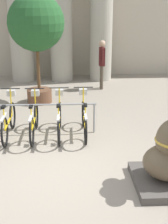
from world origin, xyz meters
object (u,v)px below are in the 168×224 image
at_px(bicycle_5, 84,118).
at_px(person_pedestrian, 102,60).
at_px(bicycle_4, 59,119).
at_px(bicycle_3, 34,120).
at_px(bicycle_2, 9,120).
at_px(potted_tree, 36,27).

height_order(bicycle_5, person_pedestrian, person_pedestrian).
bearing_deg(bicycle_4, bicycle_3, -177.41).
bearing_deg(bicycle_3, bicycle_4, 2.59).
bearing_deg(bicycle_2, bicycle_4, 0.56).
xyz_separation_m(bicycle_3, bicycle_4, (0.60, 0.03, 0.00)).
relative_size(bicycle_2, person_pedestrian, 0.98).
bearing_deg(bicycle_3, person_pedestrian, 64.09).
xyz_separation_m(bicycle_2, bicycle_5, (1.81, 0.03, 0.00)).
relative_size(bicycle_3, bicycle_5, 1.00).
bearing_deg(bicycle_5, bicycle_2, -179.01).
height_order(bicycle_2, potted_tree, potted_tree).
height_order(bicycle_4, person_pedestrian, person_pedestrian).
height_order(bicycle_2, bicycle_5, same).
xyz_separation_m(bicycle_2, bicycle_4, (1.21, 0.01, 0.00)).
height_order(bicycle_4, potted_tree, potted_tree).
xyz_separation_m(bicycle_2, potted_tree, (0.50, 2.70, 1.97)).
height_order(bicycle_3, person_pedestrian, person_pedestrian).
height_order(bicycle_2, bicycle_4, same).
bearing_deg(bicycle_3, bicycle_2, 178.52).
relative_size(bicycle_4, person_pedestrian, 0.98).
xyz_separation_m(bicycle_3, potted_tree, (-0.10, 2.71, 1.97)).
bearing_deg(bicycle_5, potted_tree, 116.17).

